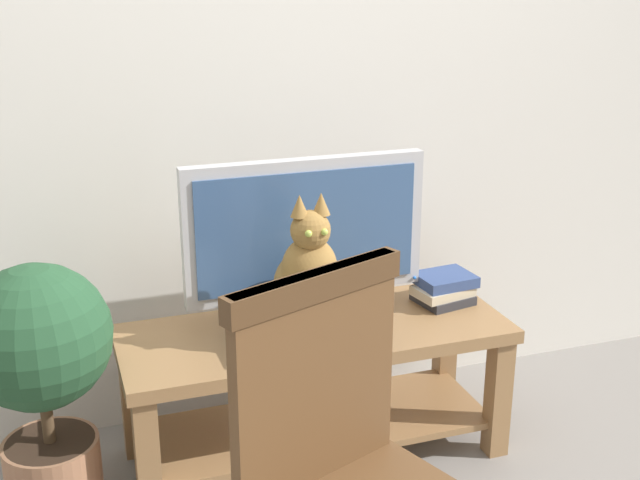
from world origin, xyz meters
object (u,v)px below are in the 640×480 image
object	(u,v)px
tv	(306,236)
media_box	(307,330)
tv_stand	(315,368)
wooden_chair	(351,471)
potted_plant	(41,370)
cat	(308,275)
book_stack	(444,289)

from	to	relation	value
tv	media_box	distance (m)	0.31
tv_stand	media_box	world-z (taller)	media_box
wooden_chair	potted_plant	world-z (taller)	wooden_chair
tv	cat	bearing A→B (deg)	-105.70
media_box	potted_plant	xyz separation A→B (m)	(-0.80, 0.02, -0.01)
tv_stand	wooden_chair	xyz separation A→B (m)	(-0.23, -0.94, 0.26)
wooden_chair	potted_plant	distance (m)	1.08
cat	wooden_chair	world-z (taller)	wooden_chair
tv_stand	potted_plant	world-z (taller)	potted_plant
wooden_chair	book_stack	world-z (taller)	wooden_chair
tv	wooden_chair	bearing A→B (deg)	-102.73
tv	media_box	world-z (taller)	tv
media_box	wooden_chair	xyz separation A→B (m)	(-0.18, -0.86, 0.08)
book_stack	potted_plant	size ratio (longest dim) A/B	0.28
media_box	book_stack	distance (m)	0.57
tv_stand	media_box	xyz separation A→B (m)	(-0.06, -0.08, 0.18)
tv_stand	potted_plant	distance (m)	0.88
tv_stand	potted_plant	bearing A→B (deg)	-175.92
media_box	tv_stand	bearing A→B (deg)	56.01
media_box	cat	size ratio (longest dim) A/B	0.97
cat	wooden_chair	distance (m)	0.87
tv	potted_plant	distance (m)	0.91
book_stack	potted_plant	bearing A→B (deg)	-175.04
media_box	wooden_chair	size ratio (longest dim) A/B	0.41
tv_stand	cat	size ratio (longest dim) A/B	3.03
tv	media_box	bearing A→B (deg)	-107.26
tv	wooden_chair	world-z (taller)	tv
tv_stand	cat	xyz separation A→B (m)	(-0.05, -0.10, 0.38)
cat	book_stack	distance (m)	0.60
wooden_chair	potted_plant	xyz separation A→B (m)	(-0.62, 0.88, -0.09)
tv	book_stack	bearing A→B (deg)	-4.58
tv	wooden_chair	xyz separation A→B (m)	(-0.23, -1.04, -0.18)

